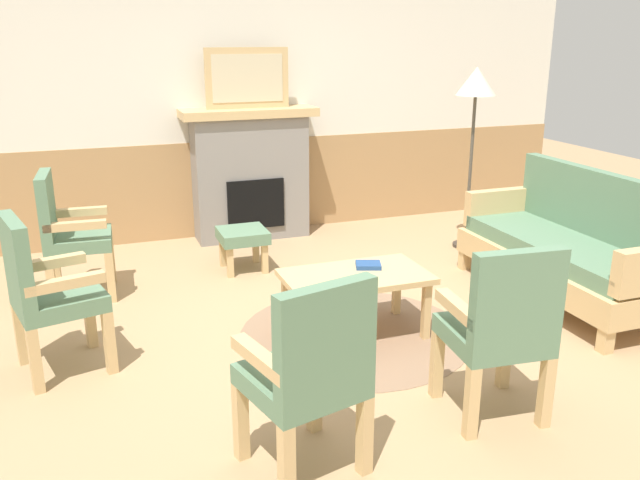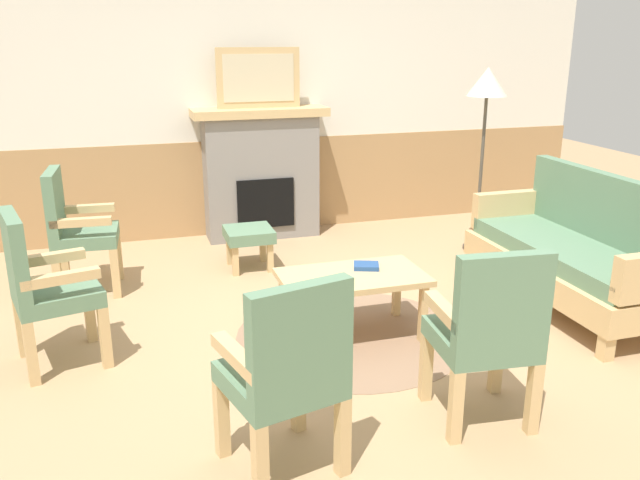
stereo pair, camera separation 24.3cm
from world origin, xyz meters
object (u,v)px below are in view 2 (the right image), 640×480
Objects in this scene: couch at (573,254)px; armchair_front_center at (287,369)px; framed_picture at (258,78)px; coffee_table at (352,282)px; armchair_front_left at (488,329)px; footstool at (249,237)px; floor_lamp_by_couch at (487,94)px; book_on_table at (366,266)px; armchair_by_window_left at (43,283)px; armchair_near_fireplace at (75,226)px; fireplace at (261,172)px.

armchair_front_center is at bearing -152.09° from couch.
framed_picture reaches higher than coffee_table.
armchair_front_left is at bearing -75.92° from coffee_table.
footstool is 2.86m from armchair_front_center.
floor_lamp_by_couch is at bearing -2.57° from footstool.
couch is 1.84× the size of armchair_front_center.
footstool is (-2.16, 1.48, -0.11)m from couch.
armchair_front_left is at bearing -82.53° from book_on_table.
armchair_by_window_left is at bearing 175.40° from coffee_table.
armchair_near_fireplace is at bearing -179.38° from floor_lamp_by_couch.
armchair_front_center is at bearing -120.81° from coffee_table.
armchair_by_window_left is at bearing -95.75° from armchair_near_fireplace.
framed_picture is 0.82× the size of armchair_by_window_left.
armchair_near_fireplace is 2.88m from armchair_front_center.
armchair_by_window_left is at bearing -128.46° from framed_picture.
footstool is at bearing 42.29° from armchair_by_window_left.
floor_lamp_by_couch is (2.16, -0.10, 1.17)m from footstool.
footstool is (-0.53, 1.44, -0.17)m from book_on_table.
framed_picture is at bearing 96.04° from armchair_front_left.
footstool is 0.41× the size of armchair_by_window_left.
coffee_table is at bearing -75.31° from footstool.
framed_picture is 0.82× the size of armchair_near_fireplace.
armchair_front_center is (-0.91, -1.39, 0.08)m from book_on_table.
framed_picture is at bearing 90.00° from fireplace.
framed_picture is at bearing 51.54° from armchair_by_window_left.
fireplace reaches higher than armchair_near_fireplace.
footstool is 2.06m from armchair_by_window_left.
book_on_table is 2.33m from floor_lamp_by_couch.
armchair_near_fireplace is at bearing 128.88° from armchair_front_left.
armchair_near_fireplace is at bearing 145.80° from book_on_table.
fireplace is 3.25× the size of footstool.
armchair_front_center is at bearing -100.40° from fireplace.
armchair_near_fireplace is at bearing 159.17° from couch.
couch is 1.76m from coffee_table.
framed_picture is (0.00, 0.00, 0.91)m from fireplace.
framed_picture is at bearing 71.21° from footstool.
coffee_table is 5.69× the size of book_on_table.
book_on_table reaches higher than coffee_table.
armchair_by_window_left is (-1.83, -2.30, -1.02)m from framed_picture.
fireplace reaches higher than coffee_table.
armchair_front_center is (1.14, -1.45, 0.00)m from armchair_by_window_left.
coffee_table is at bearing -4.60° from armchair_by_window_left.
couch is at bearing -1.72° from armchair_by_window_left.
couch is 1.84× the size of armchair_front_left.
armchair_near_fireplace is 3.66m from floor_lamp_by_couch.
couch is at bearing -52.52° from framed_picture.
armchair_front_left reaches higher than coffee_table.
armchair_near_fireplace and armchair_front_center have the same top height.
floor_lamp_by_couch is at bearing -28.91° from fireplace.
book_on_table is 1.30m from armchair_front_left.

